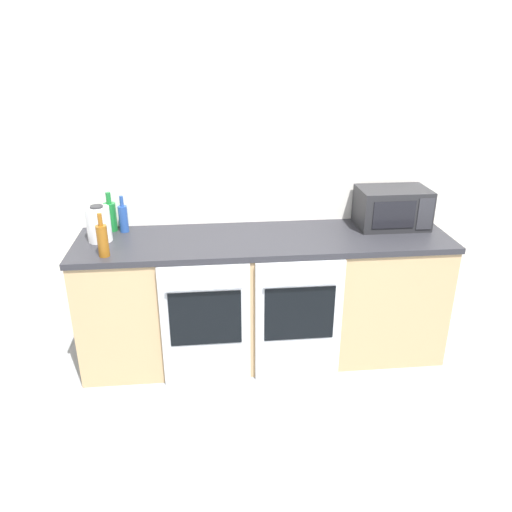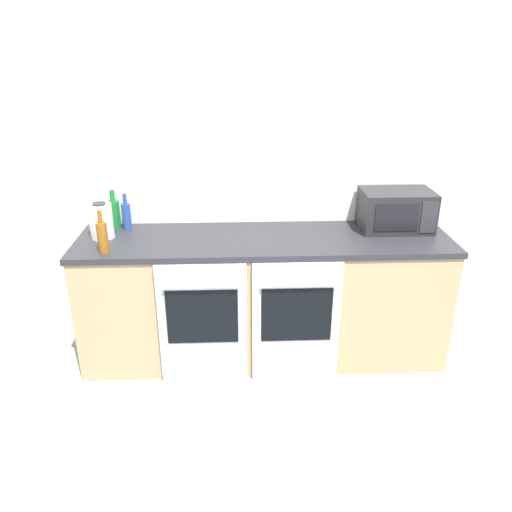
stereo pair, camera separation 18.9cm
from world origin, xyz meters
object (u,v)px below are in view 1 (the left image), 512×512
(microwave, at_px, (392,208))
(bottle_green, at_px, (111,216))
(oven_left, at_px, (206,326))
(bottle_blue, at_px, (123,218))
(kettle, at_px, (99,224))
(bottle_amber, at_px, (103,240))
(oven_right, at_px, (299,321))

(microwave, height_order, bottle_green, microwave)
(oven_left, xyz_separation_m, bottle_blue, (-0.54, 0.55, 0.57))
(bottle_blue, bearing_deg, bottle_green, 160.81)
(oven_left, relative_size, kettle, 3.56)
(microwave, relative_size, bottle_blue, 1.90)
(bottle_green, bearing_deg, oven_left, -42.34)
(oven_left, xyz_separation_m, microwave, (1.35, 0.47, 0.61))
(bottle_green, bearing_deg, kettle, -102.96)
(oven_left, distance_m, bottle_blue, 0.96)
(oven_left, distance_m, microwave, 1.56)
(oven_left, bearing_deg, microwave, 19.14)
(microwave, distance_m, bottle_amber, 1.99)
(microwave, bearing_deg, oven_right, -147.61)
(oven_right, relative_size, bottle_blue, 3.36)
(bottle_amber, bearing_deg, microwave, 10.22)
(kettle, bearing_deg, oven_right, -16.59)
(bottle_green, bearing_deg, oven_right, -24.89)
(bottle_green, bearing_deg, bottle_blue, -19.19)
(bottle_amber, xyz_separation_m, bottle_blue, (0.06, 0.43, -0.01))
(bottle_amber, bearing_deg, oven_right, -5.42)
(bottle_amber, distance_m, bottle_blue, 0.44)
(oven_right, height_order, bottle_blue, bottle_blue)
(microwave, xyz_separation_m, kettle, (-2.03, -0.08, -0.02))
(microwave, height_order, kettle, microwave)
(kettle, bearing_deg, bottle_blue, 50.05)
(bottle_amber, xyz_separation_m, bottle_green, (-0.03, 0.46, -0.00))
(microwave, bearing_deg, bottle_blue, 177.65)
(microwave, distance_m, kettle, 2.03)
(oven_right, bearing_deg, microwave, 32.39)
(oven_right, bearing_deg, bottle_blue, 154.68)
(oven_right, xyz_separation_m, bottle_green, (-1.25, 0.58, 0.58))
(oven_right, relative_size, bottle_amber, 3.13)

